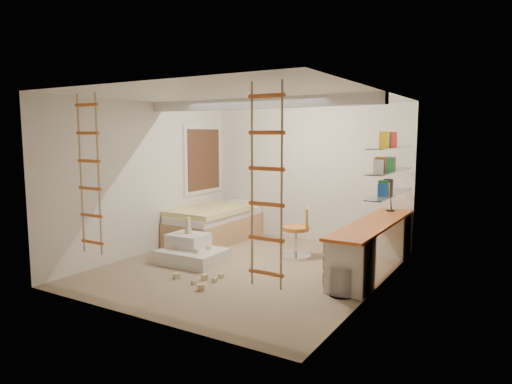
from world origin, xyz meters
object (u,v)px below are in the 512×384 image
Objects in this scene: swivel_chair at (297,239)px; play_platform at (191,252)px; bed at (215,224)px; desk at (373,245)px.

play_platform is at bearing -140.72° from swivel_chair.
swivel_chair is (1.90, -0.29, -0.01)m from bed.
swivel_chair is (-1.30, 0.08, -0.09)m from desk.
bed is 1.92m from swivel_chair.
swivel_chair is 1.76m from play_platform.
play_platform is (-2.65, -1.03, -0.23)m from desk.
desk is 3.28× the size of swivel_chair.
desk is at bearing -3.43° from swivel_chair.
bed is at bearing 173.51° from desk.
swivel_chair is 0.85× the size of play_platform.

